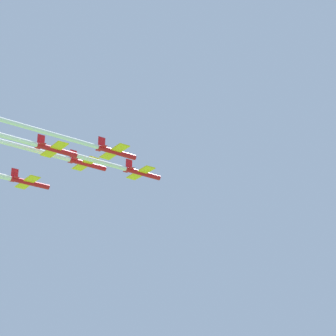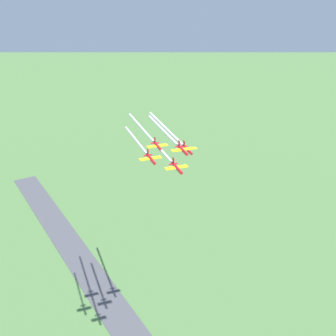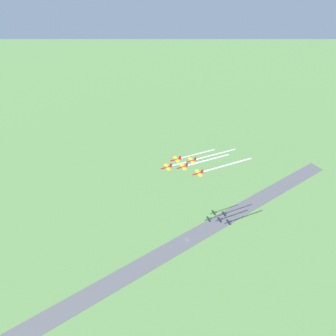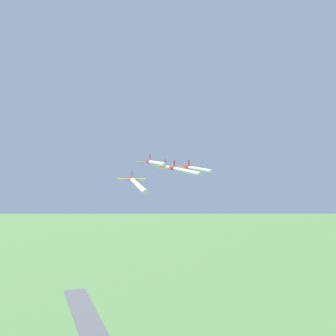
{
  "view_description": "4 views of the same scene",
  "coord_description": "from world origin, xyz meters",
  "px_view_note": "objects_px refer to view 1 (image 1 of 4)",
  "views": [
    {
      "loc": [
        41.09,
        117.14,
        64.3
      ],
      "look_at": [
        -31.81,
        -3.91,
        125.17
      ],
      "focal_mm": 70.0,
      "sensor_mm": 36.0,
      "label": 1
    },
    {
      "loc": [
        -179.22,
        35.96,
        198.16
      ],
      "look_at": [
        -32.21,
        -3.56,
        127.13
      ],
      "focal_mm": 50.0,
      "sensor_mm": 36.0,
      "label": 2
    },
    {
      "loc": [
        -76.92,
        -166.78,
        262.24
      ],
      "look_at": [
        -25.76,
        -7.1,
        122.24
      ],
      "focal_mm": 28.0,
      "sensor_mm": 36.0,
      "label": 3
    },
    {
      "loc": [
        144.65,
        -16.11,
        129.15
      ],
      "look_at": [
        -27.29,
        -6.77,
        123.78
      ],
      "focal_mm": 50.0,
      "sensor_mm": 36.0,
      "label": 4
    }
  ],
  "objects_px": {
    "jet_1": "(86,164)",
    "jet_4": "(55,150)",
    "jet_3": "(28,182)",
    "jet_2": "(115,152)",
    "jet_0": "(141,173)"
  },
  "relations": [
    {
      "from": "jet_1",
      "to": "jet_4",
      "type": "xyz_separation_m",
      "value": [
        10.7,
        7.49,
        -1.87
      ]
    },
    {
      "from": "jet_3",
      "to": "jet_4",
      "type": "distance_m",
      "value": 13.67
    },
    {
      "from": "jet_2",
      "to": "jet_3",
      "type": "distance_m",
      "value": 23.09
    },
    {
      "from": "jet_4",
      "to": "jet_1",
      "type": "bearing_deg",
      "value": 120.47
    },
    {
      "from": "jet_1",
      "to": "jet_0",
      "type": "bearing_deg",
      "value": 59.53
    },
    {
      "from": "jet_1",
      "to": "jet_2",
      "type": "height_order",
      "value": "jet_1"
    },
    {
      "from": "jet_4",
      "to": "jet_2",
      "type": "bearing_deg",
      "value": 59.53
    },
    {
      "from": "jet_3",
      "to": "jet_4",
      "type": "bearing_deg",
      "value": 0.0
    },
    {
      "from": "jet_2",
      "to": "jet_4",
      "type": "bearing_deg",
      "value": -120.47
    },
    {
      "from": "jet_2",
      "to": "jet_3",
      "type": "height_order",
      "value": "jet_2"
    },
    {
      "from": "jet_0",
      "to": "jet_1",
      "type": "relative_size",
      "value": 1.0
    },
    {
      "from": "jet_1",
      "to": "jet_4",
      "type": "bearing_deg",
      "value": -59.53
    },
    {
      "from": "jet_0",
      "to": "jet_3",
      "type": "height_order",
      "value": "jet_0"
    },
    {
      "from": "jet_0",
      "to": "jet_1",
      "type": "xyz_separation_m",
      "value": [
        11.75,
        -5.71,
        1.89
      ]
    },
    {
      "from": "jet_1",
      "to": "jet_2",
      "type": "xyz_separation_m",
      "value": [
        -1.05,
        13.21,
        -1.87
      ]
    }
  ]
}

